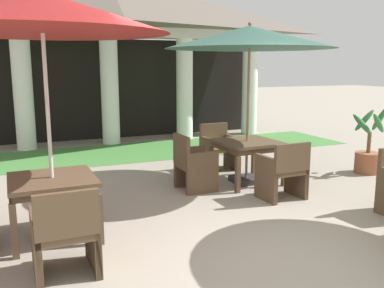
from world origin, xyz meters
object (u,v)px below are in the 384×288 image
Objects in this scene: patio_table_near_foreground at (52,186)px; patio_chair_mid_left_south at (283,171)px; patio_umbrella_near_foreground at (41,13)px; potted_palm_right_edge at (368,154)px; patio_chair_near_foreground_south at (65,234)px; patio_chair_mid_left_north at (218,148)px; patio_umbrella_mid_left at (250,38)px; patio_chair_mid_left_west at (193,165)px; patio_table_mid_left at (247,147)px.

patio_chair_mid_left_south is at bearing 2.46° from patio_table_near_foreground.
patio_table_near_foreground is at bearing -90.00° from patio_umbrella_near_foreground.
patio_table_near_foreground is at bearing -171.60° from potted_palm_right_edge.
patio_chair_near_foreground_south is 4.46m from patio_chair_mid_left_north.
patio_umbrella_mid_left is at bearing 172.76° from potted_palm_right_edge.
patio_umbrella_near_foreground is 3.43m from patio_umbrella_mid_left.
patio_chair_near_foreground_south is at bearing 42.20° from patio_chair_mid_left_north.
patio_table_near_foreground is 3.84m from patio_chair_mid_left_north.
patio_umbrella_mid_left is at bearing 19.44° from patio_umbrella_near_foreground.
patio_table_near_foreground is 1.03m from patio_chair_near_foreground_south.
patio_chair_mid_left_west is at bearing -177.35° from patio_umbrella_mid_left.
patio_chair_mid_left_south is 2.00m from patio_chair_mid_left_north.
potted_palm_right_edge is (2.42, -0.31, -0.27)m from patio_table_mid_left.
patio_table_near_foreground is 1.90m from patio_umbrella_near_foreground.
potted_palm_right_edge reaches higher than patio_chair_near_foreground_south.
patio_chair_near_foreground_south is 0.98× the size of patio_chair_mid_left_west.
patio_umbrella_mid_left is 3.14× the size of patio_chair_mid_left_south.
patio_umbrella_mid_left is (3.23, 1.14, -0.12)m from patio_umbrella_near_foreground.
patio_umbrella_mid_left reaches higher than patio_table_near_foreground.
patio_table_mid_left is at bearing 180.00° from patio_umbrella_mid_left.
patio_table_near_foreground is at bearing 90.00° from patio_chair_near_foreground_south.
patio_umbrella_near_foreground reaches higher than potted_palm_right_edge.
potted_palm_right_edge is at bearing 13.63° from patio_chair_mid_left_south.
patio_chair_mid_left_north is at bearing 134.92° from patio_chair_mid_left_west.
patio_chair_mid_left_north is at bearing 152.06° from potted_palm_right_edge.
patio_umbrella_mid_left reaches higher than patio_chair_mid_left_north.
patio_chair_near_foreground_south reaches higher than patio_table_mid_left.
patio_table_near_foreground is 3.42m from patio_table_mid_left.
patio_umbrella_near_foreground is 3.26m from patio_chair_mid_left_west.
patio_chair_near_foreground_south reaches higher than patio_chair_mid_left_south.
patio_umbrella_mid_left is 3.18m from potted_palm_right_edge.
patio_chair_near_foreground_south is 3.05m from patio_chair_mid_left_west.
patio_chair_mid_left_north is (-0.05, 1.00, -0.21)m from patio_table_mid_left.
patio_umbrella_mid_left is (3.21, 2.15, 1.99)m from patio_chair_near_foreground_south.
patio_chair_near_foreground_south is 1.01× the size of patio_chair_mid_left_north.
patio_umbrella_mid_left is 2.23m from patio_chair_mid_left_west.
patio_table_near_foreground is at bearing 179.81° from patio_chair_mid_left_south.
patio_umbrella_mid_left reaches higher than patio_chair_mid_left_south.
patio_umbrella_near_foreground is 2.22× the size of potted_palm_right_edge.
patio_chair_mid_left_south is at bearing 45.08° from patio_chair_mid_left_west.
patio_umbrella_mid_left is 2.22m from patio_chair_mid_left_north.
patio_chair_mid_left_west reaches higher than patio_chair_near_foreground_south.
patio_umbrella_near_foreground is at bearing 179.81° from patio_chair_mid_left_south.
patio_chair_mid_left_west reaches higher than patio_table_near_foreground.
patio_chair_mid_left_south reaches higher than patio_table_near_foreground.
patio_chair_mid_left_west is at bearing -177.35° from patio_table_mid_left.
patio_umbrella_mid_left is at bearing 90.00° from patio_chair_mid_left_west.
patio_umbrella_near_foreground reaches higher than patio_table_mid_left.
patio_umbrella_mid_left is 3.05× the size of patio_chair_mid_left_west.
patio_table_mid_left is (3.23, 1.14, -1.89)m from patio_umbrella_near_foreground.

